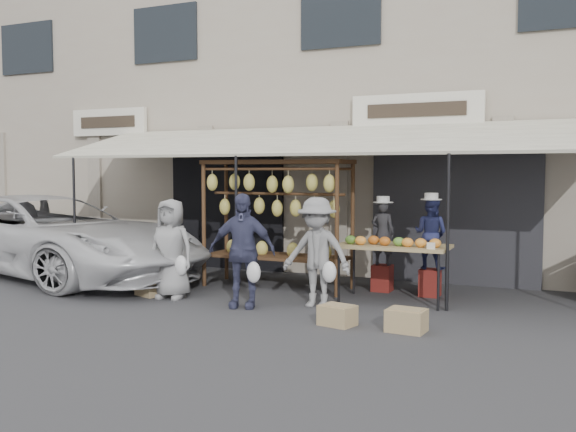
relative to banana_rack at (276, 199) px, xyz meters
The scene contains 16 objects.
ground_plane 2.45m from the banana_rack, 72.49° to the right, with size 90.00×90.00×0.00m, color #2D2D30.
shophouse 5.17m from the banana_rack, 83.11° to the left, with size 24.00×6.15×7.30m.
awning 1.26m from the banana_rack, 39.72° to the left, with size 10.00×2.35×2.92m.
banana_rack is the anchor object (origin of this frame).
produce_table 2.33m from the banana_rack, 10.16° to the right, with size 1.70×0.90×1.04m.
vendor_left 1.93m from the banana_rack, 14.58° to the left, with size 0.40×0.26×1.10m, color #29282C.
vendor_right 2.69m from the banana_rack, ahead, with size 0.57×0.44×1.17m, color navy.
customer_left 2.05m from the banana_rack, 127.16° to the right, with size 0.78×0.51×1.60m, color gray.
customer_mid 1.82m from the banana_rack, 82.54° to the right, with size 1.01×0.42×1.72m, color #3B3E5D.
customer_right 1.85m from the banana_rack, 43.66° to the right, with size 1.07×0.61×1.65m, color gray.
stool_left 2.28m from the banana_rack, 14.58° to the left, with size 0.32×0.32×0.45m, color maroon.
stool_right 2.96m from the banana_rack, ahead, with size 0.32×0.32×0.45m, color maroon.
crate_near_a 3.21m from the banana_rack, 48.34° to the right, with size 0.44×0.34×0.27m, color tan.
crate_near_b 3.80m from the banana_rack, 36.64° to the right, with size 0.48×0.36×0.29m, color tan.
crate_far 2.60m from the banana_rack, 137.13° to the right, with size 0.44×0.34×0.26m, color tan.
van 5.04m from the banana_rack, behind, with size 2.58×5.59×2.33m, color silver.
Camera 1 is at (4.18, -8.26, 2.04)m, focal length 40.00 mm.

